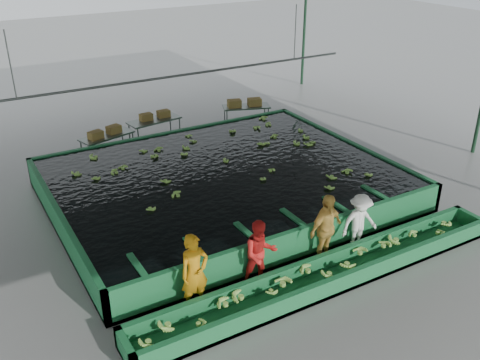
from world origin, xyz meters
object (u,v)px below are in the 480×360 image
box_stack_right (244,106)px  box_stack_left (105,136)px  flotation_tank (224,184)px  packing_table_mid (155,131)px  worker_b (260,254)px  worker_d (359,222)px  worker_c (326,229)px  sorting_trough (328,275)px  box_stack_mid (155,118)px  packing_table_left (108,146)px  packing_table_right (246,116)px  worker_a (195,273)px

box_stack_right → box_stack_left: bearing=-176.1°
flotation_tank → packing_table_mid: packing_table_mid is taller
flotation_tank → worker_b: worker_b is taller
flotation_tank → worker_d: bearing=-69.5°
flotation_tank → box_stack_left: box_stack_left is taller
flotation_tank → worker_d: 4.60m
flotation_tank → worker_c: (0.51, -4.30, 0.48)m
sorting_trough → worker_d: size_ratio=6.37×
flotation_tank → worker_d: worker_d is taller
sorting_trough → worker_d: 1.87m
flotation_tank → worker_c: size_ratio=5.40×
box_stack_mid → box_stack_right: size_ratio=0.86×
packing_table_mid → box_stack_left: (-2.11, -0.64, 0.42)m
flotation_tank → box_stack_left: bearing=114.6°
packing_table_mid → packing_table_left: bearing=-163.7°
sorting_trough → worker_c: worker_c is taller
packing_table_right → packing_table_mid: bearing=176.8°
box_stack_right → worker_c: bearing=-109.2°
flotation_tank → box_stack_right: 6.42m
box_stack_left → box_stack_right: size_ratio=0.89×
worker_c → packing_table_mid: 9.71m
worker_a → box_stack_mid: bearing=67.7°
worker_a → sorting_trough: bearing=-19.6°
flotation_tank → worker_a: 5.29m
box_stack_left → packing_table_left: bearing=32.9°
flotation_tank → packing_table_mid: (-0.07, 5.39, 0.01)m
sorting_trough → worker_d: bearing=26.5°
box_stack_right → sorting_trough: bearing=-110.3°
packing_table_right → box_stack_left: (-6.07, -0.42, 0.44)m
box_stack_mid → worker_b: bearing=-98.1°
flotation_tank → sorting_trough: flotation_tank is taller
packing_table_mid → box_stack_mid: box_stack_mid is taller
packing_table_right → packing_table_left: bearing=-176.4°
worker_d → box_stack_right: 9.71m
flotation_tank → worker_a: (-3.05, -4.30, 0.47)m
flotation_tank → packing_table_mid: size_ratio=4.97×
flotation_tank → worker_c: worker_c is taller
worker_c → packing_table_mid: size_ratio=0.92×
worker_b → flotation_tank: bearing=85.0°
worker_a → packing_table_right: bearing=48.8°
flotation_tank → sorting_trough: bearing=-90.0°
packing_table_right → box_stack_mid: size_ratio=1.60×
packing_table_left → packing_table_mid: size_ratio=0.95×
worker_b → worker_d: bearing=12.8°
worker_a → packing_table_left: worker_a is taller
sorting_trough → worker_b: (-1.39, 0.80, 0.59)m
packing_table_mid → box_stack_mid: size_ratio=1.69×
box_stack_left → box_stack_mid: 2.29m
flotation_tank → worker_b: size_ratio=5.94×
worker_b → packing_table_mid: (1.32, 9.69, -0.38)m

